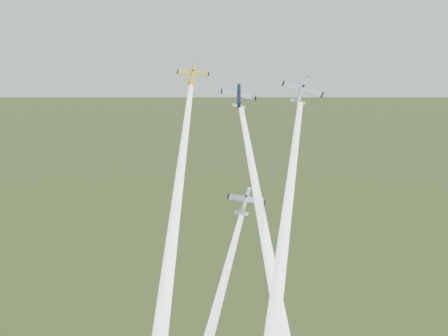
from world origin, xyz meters
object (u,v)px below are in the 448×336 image
(plane_navy, at_px, (239,96))
(plane_silver_low, at_px, (245,201))
(plane_silver_right, at_px, (302,91))
(plane_yellow, at_px, (193,74))

(plane_navy, relative_size, plane_silver_low, 1.00)
(plane_navy, relative_size, plane_silver_right, 0.94)
(plane_yellow, relative_size, plane_silver_right, 0.83)
(plane_yellow, height_order, plane_silver_right, plane_yellow)
(plane_silver_low, bearing_deg, plane_yellow, 145.97)
(plane_silver_right, relative_size, plane_silver_low, 1.06)
(plane_navy, height_order, plane_silver_right, plane_silver_right)
(plane_yellow, xyz_separation_m, plane_silver_low, (13.31, -10.99, -22.10))
(plane_yellow, distance_m, plane_silver_right, 22.61)
(plane_yellow, bearing_deg, plane_silver_right, -18.27)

